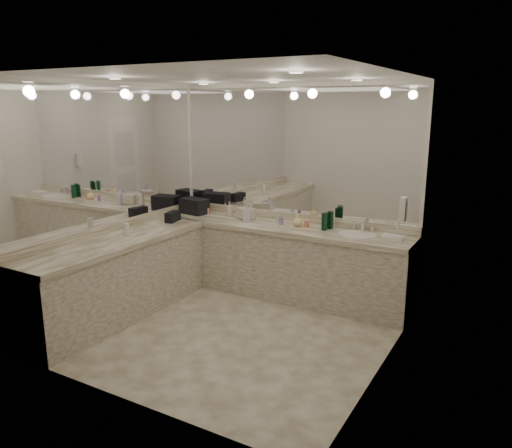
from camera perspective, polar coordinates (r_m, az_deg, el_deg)
The scene contains 33 objects.
floor at distance 5.43m, azimuth -2.91°, elevation -12.05°, with size 3.20×3.20×0.00m, color beige.
ceiling at distance 4.91m, azimuth -3.29°, elevation 16.51°, with size 3.20×3.20×0.00m, color white.
wall_back at distance 6.30m, azimuth 4.29°, elevation 3.95°, with size 3.20×0.02×2.60m, color silver.
wall_left at distance 6.01m, azimuth -16.06°, elevation 3.00°, with size 0.02×3.00×2.60m, color silver.
wall_right at distance 4.38m, azimuth 14.83°, elevation -0.70°, with size 0.02×3.00×2.60m, color silver.
vanity_back_base at distance 6.25m, azimuth 2.97°, elevation -4.43°, with size 3.20×0.60×0.84m, color beige.
vanity_back_top at distance 6.12m, azimuth 2.98°, elevation -0.44°, with size 3.20×0.64×0.06m, color silver.
vanity_left_base at distance 5.82m, azimuth -15.52°, elevation -6.27°, with size 0.60×2.40×0.84m, color beige.
vanity_left_top at distance 5.68m, azimuth -15.73°, elevation -2.01°, with size 0.64×2.42×0.06m, color silver.
backsplash_back at distance 6.35m, azimuth 4.16°, elevation 0.81°, with size 3.20×0.04×0.10m, color silver.
backsplash_left at distance 6.07m, azimuth -15.71°, elevation -0.26°, with size 0.04×3.00×0.10m, color silver.
mirror_back at distance 6.23m, azimuth 4.32°, elevation 8.25°, with size 3.12×0.01×1.55m, color white.
mirror_left at distance 5.94m, azimuth -16.27°, elevation 7.50°, with size 0.01×2.92×1.55m, color white.
sink at distance 5.77m, azimuth 11.48°, elevation -1.29°, with size 0.44×0.44×0.03m, color white.
faucet at distance 5.95m, azimuth 12.15°, elevation -0.13°, with size 0.24×0.16×0.14m, color silver.
wall_phone at distance 5.04m, azimuth 16.45°, elevation 1.62°, with size 0.06×0.10×0.24m, color white.
door at distance 3.99m, azimuth 12.55°, elevation -5.70°, with size 0.02×0.82×2.10m, color white.
black_toiletry_bag at distance 6.81m, azimuth -7.07°, elevation 2.07°, with size 0.36×0.23×0.21m, color black.
black_bag_spill at distance 6.39m, azimuth -9.50°, elevation 0.87°, with size 0.11×0.24×0.13m, color black.
cream_cosmetic_case at distance 6.43m, azimuth -1.19°, elevation 1.16°, with size 0.23×0.14×0.13m, color beige.
hand_towel at distance 5.68m, azimuth 15.37°, elevation -1.48°, with size 0.24×0.16×0.04m, color white.
lotion_left at distance 5.79m, azimuth -14.59°, elevation -0.61°, with size 0.06×0.06×0.15m, color white.
soap_bottle_a at distance 6.58m, azimuth -3.03°, elevation 1.72°, with size 0.08×0.08×0.20m, color beige.
soap_bottle_b at distance 6.33m, azimuth -0.95°, elevation 1.36°, with size 0.10×0.10×0.22m, color silver.
soap_bottle_c at distance 6.06m, azimuth 4.78°, elevation 0.42°, with size 0.12×0.12×0.15m, color #F7DA95.
green_bottle_0 at distance 5.98m, azimuth 8.52°, elevation 0.44°, with size 0.07×0.07×0.21m, color #135532.
green_bottle_1 at distance 5.91m, azimuth 7.83°, elevation 0.27°, with size 0.07×0.07×0.20m, color #135532.
green_bottle_2 at distance 6.00m, azimuth 8.24°, elevation 0.41°, with size 0.07×0.07×0.19m, color #135532.
amenity_bottle_0 at distance 6.04m, azimuth 5.80°, elevation 0.01°, with size 0.06×0.06×0.08m, color #E57F66.
amenity_bottle_1 at distance 6.77m, azimuth -5.58°, elevation 1.50°, with size 0.05×0.05×0.08m, color #E57F66.
amenity_bottle_2 at distance 6.23m, azimuth 2.53°, elevation 0.53°, with size 0.04×0.04×0.09m, color silver.
amenity_bottle_3 at distance 6.14m, azimuth 2.92°, elevation 0.32°, with size 0.05×0.05×0.09m, color #9966B2.
amenity_bottle_4 at distance 6.07m, azimuth 4.89°, elevation 0.14°, with size 0.05×0.05×0.09m, color white.
Camera 1 is at (2.65, -4.12, 2.34)m, focal length 35.00 mm.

